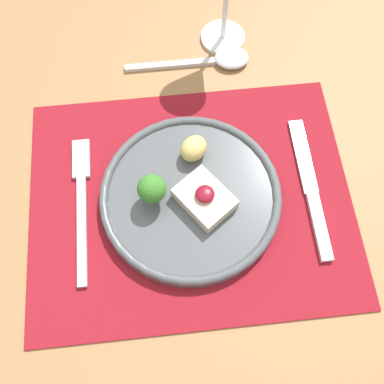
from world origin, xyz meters
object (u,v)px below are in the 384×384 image
at_px(dinner_plate, 191,194).
at_px(knife, 312,196).
at_px(fork, 82,198).
at_px(spoon, 219,59).

distance_m(dinner_plate, knife, 0.16).
relative_size(fork, spoon, 1.09).
height_order(fork, spoon, spoon).
xyz_separation_m(dinner_plate, knife, (0.16, -0.02, -0.01)).
distance_m(fork, knife, 0.31).
distance_m(fork, spoon, 0.30).
relative_size(fork, knife, 1.00).
height_order(dinner_plate, fork, dinner_plate).
bearing_deg(dinner_plate, spoon, 73.56).
relative_size(dinner_plate, spoon, 1.25).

